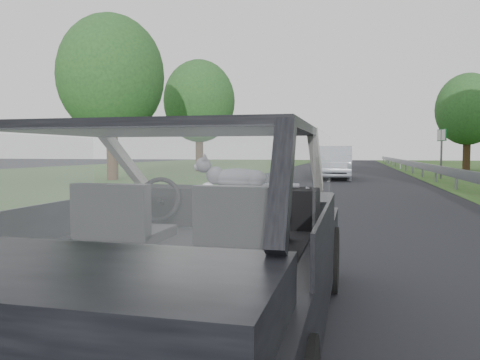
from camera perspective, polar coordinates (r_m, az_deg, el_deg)
The scene contains 12 objects.
ground at distance 3.43m, azimuth -5.58°, elevation -18.61°, with size 140.00×140.00×0.00m, color black.
subject_car at distance 3.22m, azimuth -5.66°, elevation -6.59°, with size 1.80×4.00×1.45m, color black.
dashboard at distance 3.79m, azimuth -2.53°, elevation -3.14°, with size 1.58×0.45×0.30m, color black.
driver_seat at distance 3.10m, azimuth -14.49°, elevation -4.19°, with size 0.50×0.72×0.42m, color black.
passenger_seat at distance 2.81m, azimuth 0.08°, elevation -4.86°, with size 0.50×0.72×0.42m, color black.
steering_wheel at distance 3.65m, azimuth -9.89°, elevation -2.36°, with size 0.36×0.36×0.04m, color black.
cat at distance 3.74m, azimuth -0.35°, elevation 0.42°, with size 0.60×0.19×0.27m, color gray.
other_car at distance 22.48m, azimuth 11.41°, elevation 2.11°, with size 1.86×4.72×1.55m, color #A4ABB8.
highway_sign at distance 23.95m, azimuth 23.33°, elevation 2.92°, with size 0.09×0.94×2.34m, color #146C2C.
tree_2 at distance 35.47m, azimuth 25.98°, elevation 6.23°, with size 4.23×4.23×6.41m, color #214520, non-canonical shape.
tree_5 at distance 22.02m, azimuth -15.40°, elevation 9.37°, with size 4.75×4.75×7.19m, color #214520, non-canonical shape.
tree_6 at distance 30.67m, azimuth -4.99°, elevation 7.60°, with size 4.62×4.62×7.00m, color #214520, non-canonical shape.
Camera 1 is at (1.06, -2.99, 1.29)m, focal length 35.00 mm.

